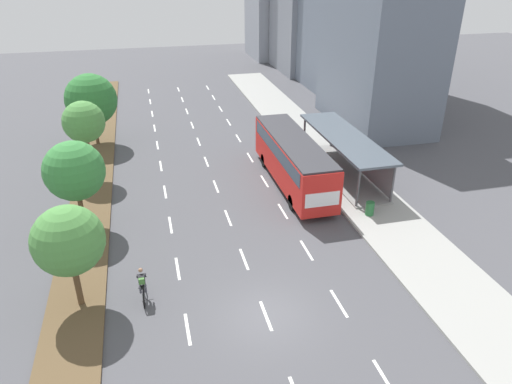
# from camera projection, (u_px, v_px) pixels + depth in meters

# --- Properties ---
(ground_plane) EXTENTS (140.00, 140.00, 0.00)m
(ground_plane) POSITION_uv_depth(u_px,v_px,m) (266.00, 316.00, 21.08)
(ground_plane) COLOR #4C4C51
(median_strip) EXTENTS (2.60, 52.00, 0.12)m
(median_strip) POSITION_uv_depth(u_px,v_px,m) (96.00, 161.00, 36.60)
(median_strip) COLOR brown
(median_strip) RESTS_ON ground
(sidewalk_right) EXTENTS (4.50, 52.00, 0.15)m
(sidewalk_right) POSITION_uv_depth(u_px,v_px,m) (310.00, 142.00, 40.35)
(sidewalk_right) COLOR #9E9E99
(sidewalk_right) RESTS_ON ground
(lane_divider_left) EXTENTS (0.14, 47.02, 0.01)m
(lane_divider_left) POSITION_uv_depth(u_px,v_px,m) (161.00, 166.00, 35.93)
(lane_divider_left) COLOR white
(lane_divider_left) RESTS_ON ground
(lane_divider_center) EXTENTS (0.14, 47.02, 0.01)m
(lane_divider_center) POSITION_uv_depth(u_px,v_px,m) (206.00, 162.00, 36.68)
(lane_divider_center) COLOR white
(lane_divider_center) RESTS_ON ground
(lane_divider_right) EXTENTS (0.14, 47.02, 0.01)m
(lane_divider_right) POSITION_uv_depth(u_px,v_px,m) (250.00, 157.00, 37.43)
(lane_divider_right) COLOR white
(lane_divider_right) RESTS_ON ground
(bus_shelter) EXTENTS (2.90, 11.03, 2.86)m
(bus_shelter) POSITION_uv_depth(u_px,v_px,m) (347.00, 151.00, 33.71)
(bus_shelter) COLOR gray
(bus_shelter) RESTS_ON sidewalk_right
(bus) EXTENTS (2.54, 11.29, 3.37)m
(bus) POSITION_uv_depth(u_px,v_px,m) (293.00, 157.00, 32.17)
(bus) COLOR red
(bus) RESTS_ON ground
(cyclist) EXTENTS (0.46, 1.82, 1.71)m
(cyclist) POSITION_uv_depth(u_px,v_px,m) (142.00, 286.00, 21.71)
(cyclist) COLOR black
(cyclist) RESTS_ON ground
(median_tree_nearest) EXTENTS (3.11, 3.11, 4.94)m
(median_tree_nearest) POSITION_uv_depth(u_px,v_px,m) (68.00, 241.00, 20.16)
(median_tree_nearest) COLOR brown
(median_tree_nearest) RESTS_ON median_strip
(median_tree_second) EXTENTS (3.38, 3.38, 5.30)m
(median_tree_second) POSITION_uv_depth(u_px,v_px,m) (74.00, 171.00, 26.08)
(median_tree_second) COLOR brown
(median_tree_second) RESTS_ON median_strip
(median_tree_third) EXTENTS (2.84, 2.84, 5.58)m
(median_tree_third) POSITION_uv_depth(u_px,v_px,m) (84.00, 122.00, 31.96)
(median_tree_third) COLOR brown
(median_tree_third) RESTS_ON median_strip
(median_tree_fourth) EXTENTS (4.16, 4.16, 5.85)m
(median_tree_fourth) POSITION_uv_depth(u_px,v_px,m) (91.00, 100.00, 38.23)
(median_tree_fourth) COLOR brown
(median_tree_fourth) RESTS_ON median_strip
(trash_bin) EXTENTS (0.52, 0.52, 0.85)m
(trash_bin) POSITION_uv_depth(u_px,v_px,m) (370.00, 208.00, 28.75)
(trash_bin) COLOR #286B38
(trash_bin) RESTS_ON sidewalk_right
(building_near_right) EXTENTS (6.86, 12.11, 13.49)m
(building_near_right) POSITION_uv_depth(u_px,v_px,m) (379.00, 51.00, 41.93)
(building_near_right) COLOR slate
(building_near_right) RESTS_ON ground
(building_far_right) EXTENTS (6.58, 10.43, 13.64)m
(building_far_right) POSITION_uv_depth(u_px,v_px,m) (303.00, 18.00, 62.67)
(building_far_right) COLOR gray
(building_far_right) RESTS_ON ground
(building_tall_right) EXTENTS (10.33, 9.44, 15.38)m
(building_tall_right) POSITION_uv_depth(u_px,v_px,m) (285.00, 4.00, 71.16)
(building_tall_right) COLOR #8E939E
(building_tall_right) RESTS_ON ground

